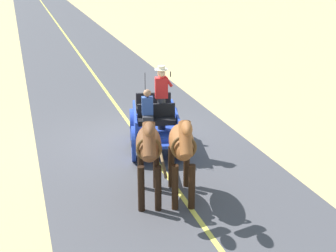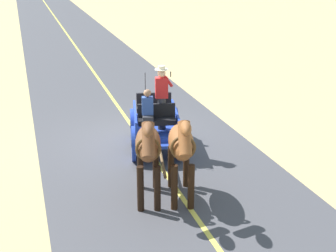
{
  "view_description": "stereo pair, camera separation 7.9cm",
  "coord_description": "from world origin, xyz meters",
  "views": [
    {
      "loc": [
        3.33,
        13.43,
        5.33
      ],
      "look_at": [
        -0.23,
        2.13,
        1.1
      ],
      "focal_mm": 52.04,
      "sensor_mm": 36.0,
      "label": 1
    },
    {
      "loc": [
        3.25,
        13.46,
        5.33
      ],
      "look_at": [
        -0.23,
        2.13,
        1.1
      ],
      "focal_mm": 52.04,
      "sensor_mm": 36.0,
      "label": 2
    }
  ],
  "objects": [
    {
      "name": "road_centre_stripe",
      "position": [
        0.0,
        0.0,
        0.01
      ],
      "size": [
        0.12,
        160.0,
        0.0
      ],
      "primitive_type": "cube",
      "color": "#DBCC4C",
      "rests_on": "road_surface"
    },
    {
      "name": "road_surface",
      "position": [
        0.0,
        0.0,
        0.0
      ],
      "size": [
        6.11,
        160.0,
        0.01
      ],
      "primitive_type": "cube",
      "color": "#424247",
      "rests_on": "ground"
    },
    {
      "name": "ground_plane",
      "position": [
        0.0,
        0.0,
        0.0
      ],
      "size": [
        200.0,
        200.0,
        0.0
      ],
      "primitive_type": "plane",
      "color": "tan"
    },
    {
      "name": "horse_near_side",
      "position": [
        0.05,
        4.05,
        1.32
      ],
      "size": [
        0.91,
        2.15,
        2.21
      ],
      "color": "brown",
      "rests_on": "ground"
    },
    {
      "name": "horse_off_side",
      "position": [
        0.77,
        3.9,
        1.32
      ],
      "size": [
        0.92,
        2.14,
        2.21
      ],
      "color": "brown",
      "rests_on": "ground"
    },
    {
      "name": "horse_drawn_carriage",
      "position": [
        -0.21,
        1.01,
        0.82
      ],
      "size": [
        1.88,
        4.51,
        2.5
      ],
      "color": "#1E3899",
      "rests_on": "ground"
    }
  ]
}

